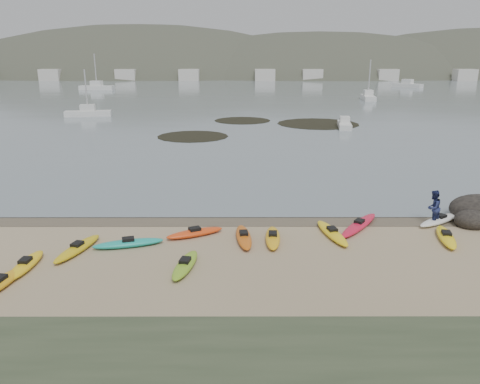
{
  "coord_description": "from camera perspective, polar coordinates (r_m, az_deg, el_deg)",
  "views": [
    {
      "loc": [
        -0.04,
        -24.5,
        8.68
      ],
      "look_at": [
        0.0,
        0.0,
        1.5
      ],
      "focal_mm": 35.0,
      "sensor_mm": 36.0,
      "label": 1
    }
  ],
  "objects": [
    {
      "name": "person_east",
      "position": [
        26.68,
        22.5,
        -1.79
      ],
      "size": [
        1.17,
        1.15,
        1.9
      ],
      "primitive_type": "imported",
      "rotation": [
        0.0,
        0.0,
        3.87
      ],
      "color": "navy",
      "rests_on": "ground"
    },
    {
      "name": "kayaks",
      "position": [
        22.39,
        0.53,
        -6.01
      ],
      "size": [
        22.39,
        10.07,
        0.34
      ],
      "color": "red",
      "rests_on": "ground"
    },
    {
      "name": "ground",
      "position": [
        26.0,
        0.0,
        -3.17
      ],
      "size": [
        600.0,
        600.0,
        0.0
      ],
      "primitive_type": "plane",
      "color": "tan",
      "rests_on": "ground"
    },
    {
      "name": "moored_boats",
      "position": [
        109.95,
        2.49,
        12.08
      ],
      "size": [
        92.45,
        82.93,
        1.24
      ],
      "color": "silver",
      "rests_on": "ground"
    },
    {
      "name": "far_hills",
      "position": [
        223.36,
        10.23,
        9.75
      ],
      "size": [
        550.0,
        135.0,
        80.0
      ],
      "color": "#384235",
      "rests_on": "ground"
    },
    {
      "name": "water",
      "position": [
        324.62,
        -0.08,
        14.8
      ],
      "size": [
        1200.0,
        1200.0,
        0.0
      ],
      "primitive_type": "plane",
      "color": "slate",
      "rests_on": "ground"
    },
    {
      "name": "kelp_mats",
      "position": [
        60.28,
        3.51,
        8.05
      ],
      "size": [
        24.73,
        20.85,
        0.04
      ],
      "color": "black",
      "rests_on": "water"
    },
    {
      "name": "wet_sand",
      "position": [
        25.71,
        0.0,
        -3.39
      ],
      "size": [
        60.0,
        60.0,
        0.0
      ],
      "primitive_type": "plane",
      "color": "brown",
      "rests_on": "ground"
    },
    {
      "name": "far_town",
      "position": [
        169.74,
        2.01,
        14.07
      ],
      "size": [
        199.0,
        5.0,
        4.0
      ],
      "color": "beige",
      "rests_on": "ground"
    }
  ]
}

